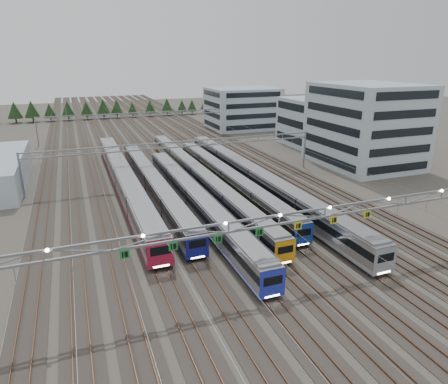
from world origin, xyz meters
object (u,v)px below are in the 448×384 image
object	(u,v)px
gantry_far	(140,118)
depot_bldg_north	(242,108)
train_c	(195,199)
train_e	(228,179)
train_b	(153,184)
train_a	(124,179)
gantry_near	(279,222)
depot_bldg_south	(365,125)
train_d	(198,175)
depot_bldg_mid	(312,122)
train_f	(255,179)
gantry_mid	(180,149)

from	to	relation	value
gantry_far	depot_bldg_north	distance (m)	36.50
train_c	train_e	distance (m)	12.58
train_b	gantry_far	xyz separation A→B (m)	(6.75, 51.85, 4.29)
train_a	depot_bldg_north	world-z (taller)	depot_bldg_north
train_b	gantry_near	size ratio (longest dim) A/B	0.93
train_b	train_c	bearing A→B (deg)	-66.27
train_c	depot_bldg_north	bearing A→B (deg)	61.28
depot_bldg_south	train_d	bearing A→B (deg)	-177.39
train_b	depot_bldg_mid	distance (m)	56.93
train_a	depot_bldg_north	distance (m)	72.49
train_f	train_d	bearing A→B (deg)	144.76
train_b	depot_bldg_mid	world-z (taller)	depot_bldg_mid
train_e	gantry_mid	distance (m)	11.56
depot_bldg_mid	depot_bldg_north	bearing A→B (deg)	102.80
depot_bldg_south	depot_bldg_north	xyz separation A→B (m)	(-5.88, 54.71, -2.23)
gantry_far	train_b	bearing A→B (deg)	-97.42
gantry_mid	depot_bldg_mid	size ratio (longest dim) A/B	3.52
depot_bldg_south	depot_bldg_north	world-z (taller)	depot_bldg_south
train_a	gantry_near	xyz separation A→B (m)	(11.20, -37.41, 4.79)
train_a	train_d	distance (m)	13.59
gantry_far	depot_bldg_south	world-z (taller)	depot_bldg_south
train_e	gantry_far	world-z (taller)	gantry_far
train_f	train_e	bearing A→B (deg)	153.08
train_b	train_d	world-z (taller)	train_b
gantry_mid	gantry_far	xyz separation A→B (m)	(0.00, 45.00, 0.00)
train_c	gantry_mid	xyz separation A→B (m)	(2.25, 17.09, 4.31)
train_b	gantry_mid	size ratio (longest dim) A/B	0.93
train_a	train_e	size ratio (longest dim) A/B	1.18
train_c	gantry_far	distance (m)	62.28
train_e	train_f	xyz separation A→B (m)	(4.50, -2.28, 0.18)
train_f	gantry_near	bearing A→B (deg)	-110.93
train_d	train_c	bearing A→B (deg)	-109.28
train_e	gantry_near	xyz separation A→B (m)	(-6.80, -31.83, 5.09)
gantry_mid	depot_bldg_south	bearing A→B (deg)	-3.33
train_f	depot_bldg_south	bearing A→B (deg)	15.01
train_c	depot_bldg_south	size ratio (longest dim) A/B	2.40
train_c	train_f	bearing A→B (deg)	25.74
depot_bldg_north	depot_bldg_mid	bearing A→B (deg)	-77.20
train_c	gantry_near	bearing A→B (deg)	-84.54
gantry_far	depot_bldg_north	bearing A→B (deg)	11.51
train_e	depot_bldg_south	world-z (taller)	depot_bldg_south
train_b	train_f	size ratio (longest dim) A/B	0.79
depot_bldg_mid	depot_bldg_south	bearing A→B (deg)	-93.31
train_f	depot_bldg_north	xyz separation A→B (m)	(24.52, 62.86, 4.52)
train_f	depot_bldg_north	bearing A→B (deg)	68.69
train_b	gantry_mid	world-z (taller)	gantry_mid
train_a	gantry_far	size ratio (longest dim) A/B	1.10
gantry_mid	depot_bldg_south	xyz separation A→B (m)	(41.65, -2.42, 2.55)
train_c	train_e	bearing A→B (deg)	44.33
train_b	train_f	world-z (taller)	train_f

